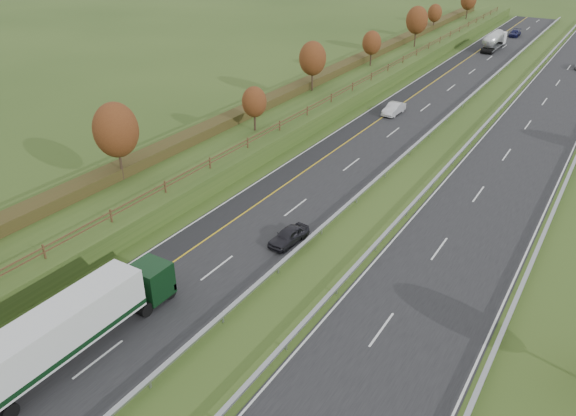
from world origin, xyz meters
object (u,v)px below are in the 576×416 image
at_px(car_dark_near, 289,236).
at_px(box_lorry, 66,330).
at_px(car_silver_mid, 394,109).
at_px(car_small_far, 515,33).
at_px(road_tanker, 494,40).

bearing_deg(car_dark_near, box_lorry, -94.69).
relative_size(box_lorry, car_silver_mid, 3.47).
height_order(car_silver_mid, car_small_far, car_silver_mid).
relative_size(car_dark_near, car_silver_mid, 0.88).
bearing_deg(car_small_far, road_tanker, -93.64).
bearing_deg(car_dark_near, car_small_far, 99.77).
xyz_separation_m(car_dark_near, car_silver_mid, (-5.59, 36.62, 0.07)).
relative_size(box_lorry, car_dark_near, 3.93).
xyz_separation_m(car_silver_mid, car_small_far, (2.11, 65.31, -0.07)).
distance_m(box_lorry, car_small_far, 120.95).
height_order(box_lorry, car_dark_near, box_lorry).
distance_m(car_dark_near, car_silver_mid, 37.05).
bearing_deg(car_small_far, car_dark_near, -88.83).
xyz_separation_m(box_lorry, car_dark_near, (4.22, 19.00, -1.59)).
bearing_deg(car_dark_near, road_tanker, 100.66).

